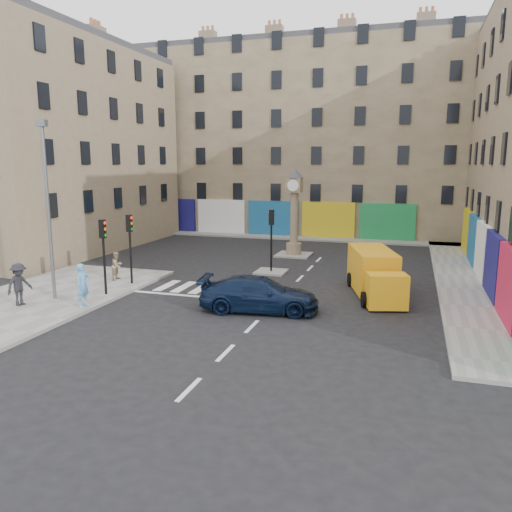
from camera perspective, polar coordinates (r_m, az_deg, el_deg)
The scene contains 18 objects.
ground at distance 22.23m, azimuth 1.12°, elevation -6.51°, with size 120.00×120.00×0.00m, color black.
sidewalk_left at distance 25.83m, azimuth -24.48°, elevation -4.87°, with size 7.00×16.00×0.15m, color gray.
sidewalk_right at distance 31.20m, azimuth 22.09°, elevation -2.16°, with size 2.60×30.00×0.15m, color gray.
sidewalk_far at distance 44.22m, azimuth 4.22°, elevation 2.13°, with size 32.00×2.40×0.15m, color gray.
island_near at distance 30.19m, azimuth 1.74°, elevation -1.82°, with size 1.80×1.80×0.12m, color gray.
island_far at distance 35.89m, azimuth 4.33°, elevation 0.14°, with size 2.40×2.40×0.12m, color gray.
building_far at distance 49.45m, azimuth 5.94°, elevation 12.78°, with size 32.00×10.00×17.00m, color gray.
building_left at distance 40.91m, azimuth -20.59°, elevation 11.26°, with size 8.00×20.00×15.00m, color #8B745B.
traffic_light_left_near at distance 25.35m, azimuth -17.05°, elevation 1.23°, with size 0.28×0.22×3.70m.
traffic_light_left_far at distance 27.34m, azimuth -14.22°, elevation 2.02°, with size 0.28×0.22×3.70m.
traffic_light_island at distance 29.75m, azimuth 1.76°, elevation 2.95°, with size 0.28×0.22×3.70m.
lamp_post at distance 25.15m, azimuth -22.72°, elevation 5.80°, with size 0.50×0.25×8.30m.
clock_pillar at distance 35.43m, azimuth 4.41°, elevation 5.70°, with size 1.20×1.20×6.10m.
navy_sedan at distance 22.31m, azimuth 0.36°, elevation -4.39°, with size 2.16×5.31×1.54m, color black.
yellow_van at distance 25.72m, azimuth 13.39°, elevation -1.92°, with size 3.39×6.32×2.20m.
pedestrian_blue at distance 23.74m, azimuth -19.19°, elevation -3.16°, with size 0.72×0.47×1.97m, color #5C9DD3.
pedestrian_tan at distance 28.75m, azimuth -15.58°, elevation -1.06°, with size 0.76×0.59×1.56m, color #98815E.
pedestrian_dark at distance 25.02m, azimuth -25.44°, elevation -2.95°, with size 1.26×0.72×1.94m, color black.
Camera 1 is at (5.95, -20.40, 6.51)m, focal length 35.00 mm.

